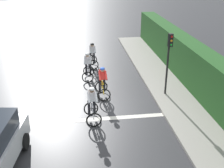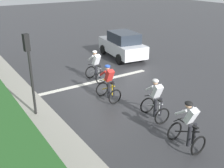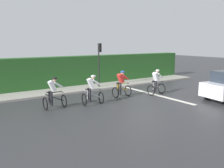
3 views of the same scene
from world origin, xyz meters
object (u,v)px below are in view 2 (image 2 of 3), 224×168
object	(u,v)px
cyclist_lead	(188,127)
cyclist_fourth	(96,67)
cyclist_mid	(109,84)
car_white	(122,45)
cyclist_second	(156,100)
traffic_light_near_crossing	(29,64)

from	to	relation	value
cyclist_lead	cyclist_fourth	world-z (taller)	same
cyclist_mid	car_white	xyz separation A→B (m)	(-4.37, -5.14, 0.08)
cyclist_second	cyclist_mid	distance (m)	2.51
cyclist_lead	traffic_light_near_crossing	bearing A→B (deg)	-54.33
cyclist_mid	cyclist_fourth	bearing A→B (deg)	-106.63
cyclist_fourth	traffic_light_near_crossing	world-z (taller)	traffic_light_near_crossing
traffic_light_near_crossing	cyclist_second	bearing A→B (deg)	144.08
cyclist_lead	car_white	xyz separation A→B (m)	(-4.18, -9.61, 0.08)
cyclist_lead	traffic_light_near_crossing	distance (m)	6.14
traffic_light_near_crossing	car_white	bearing A→B (deg)	-148.17
cyclist_mid	cyclist_fourth	size ratio (longest dim) A/B	1.00
cyclist_fourth	car_white	world-z (taller)	car_white
cyclist_lead	cyclist_mid	xyz separation A→B (m)	(0.19, -4.47, 0.00)
car_white	traffic_light_near_crossing	size ratio (longest dim) A/B	1.29
cyclist_mid	car_white	bearing A→B (deg)	-130.39
cyclist_lead	cyclist_fourth	xyz separation A→B (m)	(-0.50, -6.80, 0.00)
cyclist_lead	cyclist_mid	bearing A→B (deg)	-87.53
cyclist_fourth	car_white	distance (m)	4.62
cyclist_second	cyclist_fourth	distance (m)	4.77
cyclist_second	cyclist_lead	bearing A→B (deg)	78.63
cyclist_fourth	cyclist_lead	bearing A→B (deg)	85.77
cyclist_lead	traffic_light_near_crossing	size ratio (longest dim) A/B	0.50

